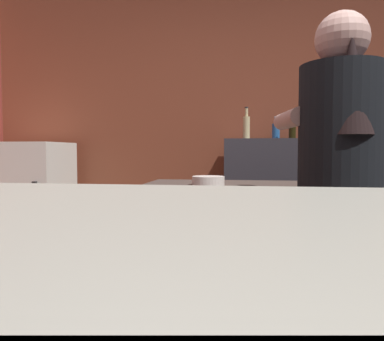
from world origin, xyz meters
TOP-DOWN VIEW (x-y plane):
  - wall_back at (0.00, 2.20)m, footprint 5.20×0.10m
  - prep_counter at (0.35, 0.78)m, footprint 2.10×0.60m
  - back_shelf at (0.12, 1.92)m, footprint 0.85×0.36m
  - mini_fridge at (-2.03, 1.75)m, footprint 0.64×0.58m
  - bartender at (0.26, 0.32)m, footprint 0.46×0.53m
  - mixing_bowl at (-0.33, 0.69)m, footprint 0.18×0.18m
  - chefs_knife at (0.54, 0.73)m, footprint 0.24×0.10m
  - bottle_olive_oil at (0.43, 1.96)m, footprint 0.05×0.05m
  - bottle_soy at (-0.13, 1.83)m, footprint 0.06×0.06m
  - bottle_hot_sauce at (0.25, 1.90)m, footprint 0.06×0.06m
  - bottle_vinegar at (0.12, 2.02)m, footprint 0.07×0.07m

SIDE VIEW (x-z plane):
  - prep_counter at x=0.35m, z-range 0.00..0.92m
  - mini_fridge at x=-2.03m, z-range 0.00..1.18m
  - back_shelf at x=0.12m, z-range 0.00..1.21m
  - chefs_knife at x=0.54m, z-range 0.92..0.93m
  - mixing_bowl at x=-0.33m, z-range 0.92..0.97m
  - bartender at x=0.26m, z-range 0.13..1.81m
  - bottle_vinegar at x=0.12m, z-range 1.18..1.38m
  - bottle_hot_sauce at x=0.25m, z-range 1.18..1.41m
  - bottle_olive_oil at x=0.43m, z-range 1.18..1.42m
  - bottle_soy at x=-0.13m, z-range 1.18..1.44m
  - wall_back at x=0.00m, z-range 0.00..2.70m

